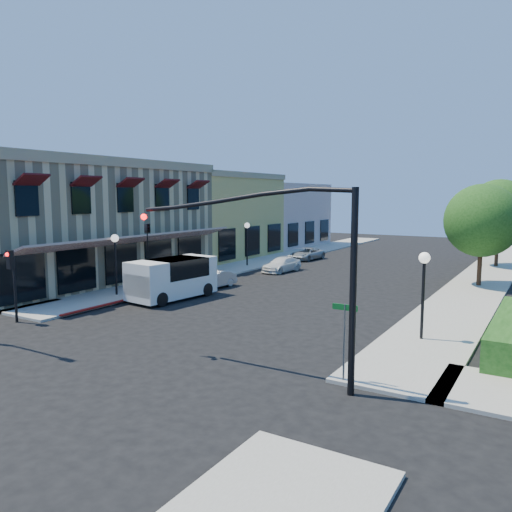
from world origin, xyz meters
The scene contains 21 objects.
ground centered at (0.00, 0.00, 0.00)m, with size 120.00×120.00×0.00m, color black.
sidewalk_left centered at (-8.75, 27.00, 0.06)m, with size 3.50×50.00×0.12m, color #9B998D.
sidewalk_right centered at (8.75, 27.00, 0.06)m, with size 3.50×50.00×0.12m, color #9B998D.
curb_red_strip centered at (-6.90, 8.00, 0.00)m, with size 0.25×10.00×0.06m, color maroon.
corner_brick_building centered at (-15.45, 11.00, 4.01)m, with size 11.77×18.20×8.10m.
yellow_stucco_building centered at (-15.50, 26.00, 3.80)m, with size 10.00×12.00×7.60m, color tan.
pink_stucco_building centered at (-15.50, 38.00, 3.50)m, with size 10.00×12.00×7.00m, color #C29692.
street_tree_a centered at (8.80, 22.00, 4.19)m, with size 4.56×4.56×6.48m.
street_tree_b centered at (8.80, 32.00, 4.54)m, with size 4.94×4.94×7.02m.
signal_mast_arm centered at (5.86, 1.50, 4.09)m, with size 8.01×0.39×6.00m.
secondary_signal centered at (-8.00, 1.41, 2.32)m, with size 0.28×0.42×3.32m.
street_name_sign centered at (7.50, 2.20, 1.70)m, with size 0.80×0.06×2.50m.
lamppost_left_near centered at (-8.50, 8.00, 2.74)m, with size 0.44×0.44×3.57m.
lamppost_left_far centered at (-8.50, 22.00, 2.74)m, with size 0.44×0.44×3.57m.
lamppost_right_near centered at (8.50, 8.00, 2.74)m, with size 0.44×0.44×3.57m.
lamppost_right_far centered at (8.50, 24.00, 2.74)m, with size 0.44×0.44×3.57m.
white_van centered at (-5.36, 9.13, 1.30)m, with size 2.73×5.27×2.24m.
parked_car_a centered at (-6.20, 10.50, 0.53)m, with size 1.24×3.08×1.05m, color black.
parked_car_b centered at (-5.27, 13.00, 0.54)m, with size 1.14×3.26×1.08m, color #ABADB0.
parked_car_c centered at (-4.82, 21.07, 0.54)m, with size 1.52×3.74×1.08m, color white.
parked_car_d centered at (-6.20, 28.43, 0.54)m, with size 1.78×3.87×1.07m, color #A4A8AA.
Camera 1 is at (12.86, -11.83, 5.78)m, focal length 35.00 mm.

